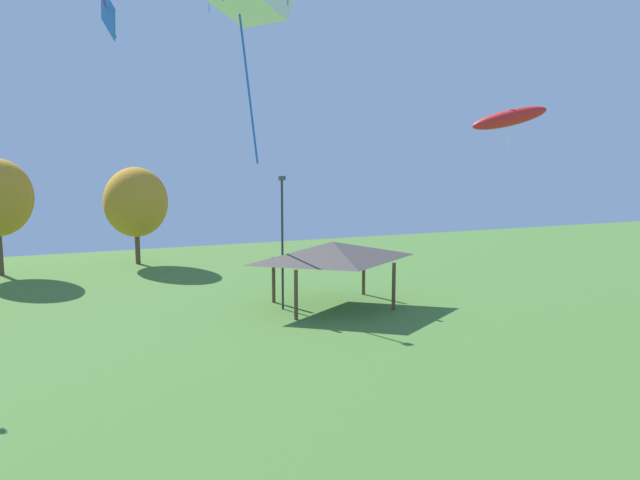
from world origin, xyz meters
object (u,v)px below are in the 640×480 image
object	(u,v)px
kite_flying_10	(509,118)
park_pavilion	(332,251)
treeline_tree_3	(136,202)
kite_flying_2	(108,14)
light_post_1	(282,236)

from	to	relation	value
kite_flying_10	park_pavilion	distance (m)	11.60
park_pavilion	treeline_tree_3	distance (m)	18.95
kite_flying_10	park_pavilion	world-z (taller)	kite_flying_10
kite_flying_2	light_post_1	bearing A→B (deg)	56.27
kite_flying_2	light_post_1	distance (m)	18.94
kite_flying_2	kite_flying_10	size ratio (longest dim) A/B	0.43
light_post_1	park_pavilion	bearing A→B (deg)	-6.40
kite_flying_2	park_pavilion	xyz separation A→B (m)	(12.15, 13.76, -9.46)
park_pavilion	kite_flying_2	bearing A→B (deg)	-131.45
kite_flying_10	treeline_tree_3	world-z (taller)	kite_flying_10
kite_flying_2	kite_flying_10	bearing A→B (deg)	20.35
light_post_1	treeline_tree_3	size ratio (longest dim) A/B	1.02
kite_flying_2	treeline_tree_3	xyz separation A→B (m)	(3.48, 30.54, -7.98)
treeline_tree_3	light_post_1	bearing A→B (deg)	-70.26
kite_flying_2	light_post_1	size ratio (longest dim) A/B	0.20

